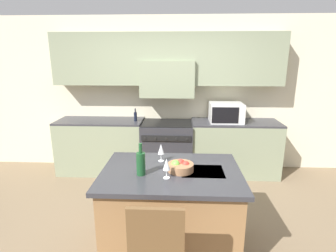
% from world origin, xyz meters
% --- Properties ---
extents(ground_plane, '(10.00, 10.00, 0.00)m').
position_xyz_m(ground_plane, '(0.00, 0.00, 0.00)').
color(ground_plane, '#7A664C').
extents(back_cabinetry, '(10.00, 0.46, 2.70)m').
position_xyz_m(back_cabinetry, '(0.00, 1.99, 1.61)').
color(back_cabinetry, beige).
rests_on(back_cabinetry, ground_plane).
extents(back_counter, '(3.83, 0.62, 0.95)m').
position_xyz_m(back_counter, '(0.00, 1.75, 0.47)').
color(back_counter, gray).
rests_on(back_counter, ground_plane).
extents(range_stove, '(0.87, 0.70, 0.92)m').
position_xyz_m(range_stove, '(-0.00, 1.73, 0.46)').
color(range_stove, '#2D2D33').
rests_on(range_stove, ground_plane).
extents(microwave, '(0.55, 0.44, 0.32)m').
position_xyz_m(microwave, '(1.00, 1.74, 1.10)').
color(microwave, silver).
rests_on(microwave, back_counter).
extents(kitchen_island, '(1.40, 0.99, 0.90)m').
position_xyz_m(kitchen_island, '(0.14, -0.18, 0.46)').
color(kitchen_island, olive).
rests_on(kitchen_island, ground_plane).
extents(wine_bottle, '(0.09, 0.09, 0.32)m').
position_xyz_m(wine_bottle, '(-0.15, -0.29, 1.02)').
color(wine_bottle, '#194723').
rests_on(wine_bottle, kitchen_island).
extents(wine_glass_near, '(0.07, 0.07, 0.20)m').
position_xyz_m(wine_glass_near, '(0.10, -0.35, 1.04)').
color(wine_glass_near, white).
rests_on(wine_glass_near, kitchen_island).
extents(wine_glass_far, '(0.07, 0.07, 0.20)m').
position_xyz_m(wine_glass_far, '(0.02, 0.06, 1.04)').
color(wine_glass_far, white).
rests_on(wine_glass_far, kitchen_island).
extents(fruit_bowl, '(0.26, 0.26, 0.11)m').
position_xyz_m(fruit_bowl, '(0.23, -0.18, 0.95)').
color(fruit_bowl, '#996B47').
rests_on(fruit_bowl, kitchen_island).
extents(oil_bottle_on_counter, '(0.05, 0.05, 0.22)m').
position_xyz_m(oil_bottle_on_counter, '(-0.54, 1.71, 1.03)').
color(oil_bottle_on_counter, black).
rests_on(oil_bottle_on_counter, back_counter).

